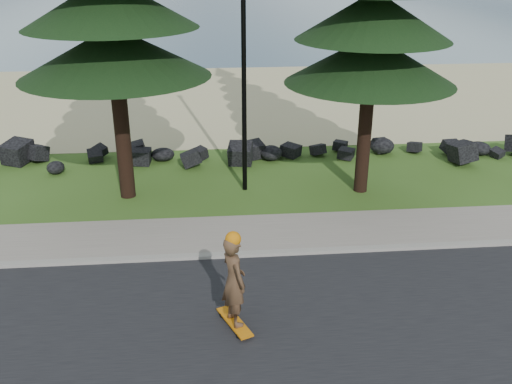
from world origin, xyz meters
TOP-DOWN VIEW (x-y plane):
  - ground at (0.00, 0.00)m, footprint 160.00×160.00m
  - road at (0.00, -4.50)m, footprint 160.00×7.00m
  - kerb at (0.00, -0.90)m, footprint 160.00×0.20m
  - sidewalk at (0.00, 0.20)m, footprint 160.00×2.00m
  - beach_sand at (0.00, 14.50)m, footprint 160.00×15.00m
  - ocean at (0.00, 51.00)m, footprint 160.00×58.00m
  - seawall_boulders at (0.00, 5.60)m, footprint 60.00×2.40m
  - lamp_post at (0.00, 3.20)m, footprint 0.25×0.14m
  - skateboarder at (-0.68, -3.62)m, footprint 0.69×1.13m

SIDE VIEW (x-z plane):
  - ground at x=0.00m, z-range 0.00..0.00m
  - seawall_boulders at x=0.00m, z-range -0.55..0.55m
  - ocean at x=0.00m, z-range 0.00..0.01m
  - beach_sand at x=0.00m, z-range 0.00..0.01m
  - road at x=0.00m, z-range 0.00..0.02m
  - sidewalk at x=0.00m, z-range 0.00..0.08m
  - kerb at x=0.00m, z-range 0.00..0.10m
  - skateboarder at x=-0.68m, z-range 0.01..2.08m
  - lamp_post at x=0.00m, z-range 0.06..8.20m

